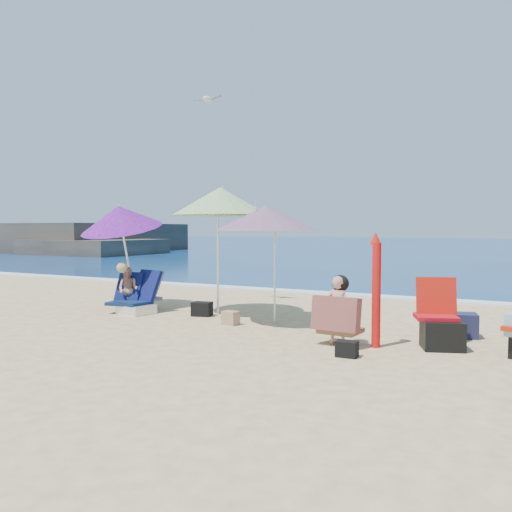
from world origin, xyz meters
The scene contains 18 objects.
ground centered at (0.00, 0.00, 0.00)m, with size 120.00×120.00×0.00m.
sea centered at (0.00, 45.00, -0.05)m, with size 120.00×80.00×0.12m.
foam centered at (0.00, 5.10, 0.02)m, with size 120.00×0.50×0.04m.
headland centered at (-27.29, 19.73, 0.57)m, with size 20.50×11.50×2.60m.
umbrella_turquoise centered at (-0.15, 1.05, 1.71)m, with size 2.23×2.23×1.94m.
umbrella_striped centered at (-1.29, 1.51, 2.03)m, with size 1.90×1.90×2.33m.
umbrella_blue centered at (-3.39, 1.22, 1.76)m, with size 1.64×1.70×2.15m.
furled_umbrella centered at (1.87, 0.22, 0.82)m, with size 0.17×0.17×1.50m.
chair_navy centered at (-2.67, 0.89, 0.21)m, with size 0.67×0.76×0.78m.
chair_rainbow centered at (-3.06, 1.43, 0.19)m, with size 0.73×0.83×0.71m.
camp_chair_left centered at (2.63, 0.56, 0.27)m, with size 0.73×0.72×0.90m.
person_center centered at (1.40, 0.08, 0.45)m, with size 0.65×0.55×0.93m.
person_left centered at (-2.94, 0.90, 0.42)m, with size 0.62×0.68×0.93m.
bag_black_a centered at (-1.48, 1.18, 0.12)m, with size 0.38×0.32×0.25m.
bag_tan centered at (-0.60, 0.70, 0.11)m, with size 0.28×0.22×0.22m.
bag_navy_b centered at (2.77, 1.40, 0.17)m, with size 0.53×0.44×0.34m.
bag_black_b centered at (1.70, -0.45, 0.10)m, with size 0.26×0.18×0.19m.
seagull centered at (-2.12, 2.39, 4.12)m, with size 0.66×0.31×0.12m.
Camera 1 is at (3.59, -6.38, 1.54)m, focal length 36.17 mm.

